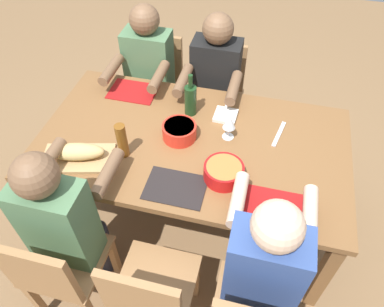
# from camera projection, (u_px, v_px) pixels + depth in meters

# --- Properties ---
(ground_plane) EXTENTS (8.00, 8.00, 0.00)m
(ground_plane) POSITION_uv_depth(u_px,v_px,m) (192.00, 211.00, 2.72)
(ground_plane) COLOR brown
(dining_table) EXTENTS (1.85, 1.05, 0.74)m
(dining_table) POSITION_uv_depth(u_px,v_px,m) (192.00, 150.00, 2.23)
(dining_table) COLOR brown
(dining_table) RESTS_ON ground_plane
(chair_far_center) EXTENTS (0.40, 0.40, 0.85)m
(chair_far_center) POSITION_uv_depth(u_px,v_px,m) (218.00, 91.00, 2.92)
(chair_far_center) COLOR #9E7044
(chair_far_center) RESTS_ON ground_plane
(diner_far_center) EXTENTS (0.41, 0.53, 1.20)m
(diner_far_center) POSITION_uv_depth(u_px,v_px,m) (214.00, 82.00, 2.65)
(diner_far_center) COLOR #2D2D38
(diner_far_center) RESTS_ON ground_plane
(diner_near_right) EXTENTS (0.41, 0.53, 1.20)m
(diner_near_right) POSITION_uv_depth(u_px,v_px,m) (264.00, 264.00, 1.69)
(diner_near_right) COLOR #2D2D38
(diner_near_right) RESTS_ON ground_plane
(chair_far_left) EXTENTS (0.40, 0.40, 0.85)m
(chair_far_left) POSITION_uv_depth(u_px,v_px,m) (157.00, 82.00, 3.01)
(chair_far_left) COLOR #9E7044
(chair_far_left) RESTS_ON ground_plane
(diner_far_left) EXTENTS (0.41, 0.53, 1.20)m
(diner_far_left) POSITION_uv_depth(u_px,v_px,m) (148.00, 72.00, 2.73)
(diner_far_left) COLOR #2D2D38
(diner_far_left) RESTS_ON ground_plane
(chair_near_left) EXTENTS (0.40, 0.40, 0.85)m
(chair_near_left) POSITION_uv_depth(u_px,v_px,m) (58.00, 271.00, 1.89)
(chair_near_left) COLOR #9E7044
(chair_near_left) RESTS_ON ground_plane
(diner_near_left) EXTENTS (0.41, 0.53, 1.20)m
(diner_near_left) POSITION_uv_depth(u_px,v_px,m) (64.00, 219.00, 1.86)
(diner_near_left) COLOR #2D2D38
(diner_near_left) RESTS_ON ground_plane
(chair_near_center) EXTENTS (0.40, 0.40, 0.85)m
(chair_near_center) POSITION_uv_depth(u_px,v_px,m) (151.00, 294.00, 1.81)
(chair_near_center) COLOR #9E7044
(chair_near_center) RESTS_ON ground_plane
(serving_bowl_fruit) EXTENTS (0.22, 0.22, 0.09)m
(serving_bowl_fruit) POSITION_uv_depth(u_px,v_px,m) (224.00, 171.00, 1.95)
(serving_bowl_fruit) COLOR red
(serving_bowl_fruit) RESTS_ON dining_table
(serving_bowl_greens) EXTENTS (0.20, 0.20, 0.09)m
(serving_bowl_greens) POSITION_uv_depth(u_px,v_px,m) (179.00, 130.00, 2.16)
(serving_bowl_greens) COLOR red
(serving_bowl_greens) RESTS_ON dining_table
(cutting_board) EXTENTS (0.44, 0.31, 0.02)m
(cutting_board) POSITION_uv_depth(u_px,v_px,m) (78.00, 158.00, 2.07)
(cutting_board) COLOR tan
(cutting_board) RESTS_ON dining_table
(bread_loaf) EXTENTS (0.34, 0.19, 0.09)m
(bread_loaf) POSITION_uv_depth(u_px,v_px,m) (76.00, 152.00, 2.03)
(bread_loaf) COLOR tan
(bread_loaf) RESTS_ON cutting_board
(wine_bottle) EXTENTS (0.08, 0.08, 0.29)m
(wine_bottle) POSITION_uv_depth(u_px,v_px,m) (191.00, 99.00, 2.27)
(wine_bottle) COLOR #193819
(wine_bottle) RESTS_ON dining_table
(beer_bottle) EXTENTS (0.06, 0.06, 0.22)m
(beer_bottle) POSITION_uv_depth(u_px,v_px,m) (122.00, 141.00, 2.02)
(beer_bottle) COLOR brown
(beer_bottle) RESTS_ON dining_table
(wine_glass) EXTENTS (0.08, 0.08, 0.17)m
(wine_glass) POSITION_uv_depth(u_px,v_px,m) (229.00, 123.00, 2.12)
(wine_glass) COLOR silver
(wine_glass) RESTS_ON dining_table
(fork_far_center) EXTENTS (0.04, 0.17, 0.01)m
(fork_far_center) POSITION_uv_depth(u_px,v_px,m) (226.00, 106.00, 2.39)
(fork_far_center) COLOR silver
(fork_far_center) RESTS_ON dining_table
(placemat_near_right) EXTENTS (0.32, 0.23, 0.01)m
(placemat_near_right) POSITION_uv_depth(u_px,v_px,m) (272.00, 207.00, 1.85)
(placemat_near_right) COLOR maroon
(placemat_near_right) RESTS_ON dining_table
(placemat_far_left) EXTENTS (0.32, 0.23, 0.01)m
(placemat_far_left) POSITION_uv_depth(u_px,v_px,m) (133.00, 91.00, 2.50)
(placemat_far_left) COLOR maroon
(placemat_far_left) RESTS_ON dining_table
(placemat_near_center) EXTENTS (0.32, 0.23, 0.01)m
(placemat_near_center) POSITION_uv_depth(u_px,v_px,m) (175.00, 188.00, 1.94)
(placemat_near_center) COLOR black
(placemat_near_center) RESTS_ON dining_table
(carving_knife) EXTENTS (0.07, 0.23, 0.01)m
(carving_knife) POSITION_uv_depth(u_px,v_px,m) (279.00, 134.00, 2.21)
(carving_knife) COLOR silver
(carving_knife) RESTS_ON dining_table
(napkin_stack) EXTENTS (0.14, 0.14, 0.02)m
(napkin_stack) POSITION_uv_depth(u_px,v_px,m) (226.00, 115.00, 2.32)
(napkin_stack) COLOR white
(napkin_stack) RESTS_ON dining_table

